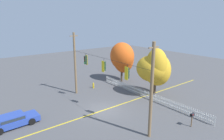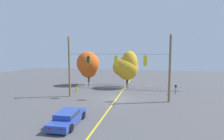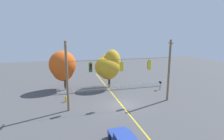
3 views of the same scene
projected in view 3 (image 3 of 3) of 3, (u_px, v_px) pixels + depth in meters
name	position (u px, v px, depth m)	size (l,w,h in m)	color
ground	(121.00, 105.00, 23.22)	(80.00, 80.00, 0.00)	#4C4C4F
lane_centerline_stripe	(121.00, 105.00, 23.22)	(0.16, 36.00, 0.01)	gold
signal_support_span	(122.00, 73.00, 22.38)	(13.28, 1.10, 8.11)	brown
traffic_signal_eastbound_side	(91.00, 68.00, 21.24)	(0.43, 0.38, 1.40)	black
traffic_signal_southbound_primary	(121.00, 66.00, 22.18)	(0.43, 0.38, 1.45)	black
traffic_signal_northbound_secondary	(149.00, 65.00, 23.10)	(0.43, 0.38, 1.43)	black
white_picket_fence	(113.00, 87.00, 29.09)	(17.13, 0.06, 0.97)	silver
autumn_maple_near_fence	(63.00, 65.00, 28.76)	(4.14, 3.51, 6.20)	#473828
autumn_maple_mid	(109.00, 66.00, 29.84)	(4.25, 4.02, 6.28)	#473828
fire_hydrant	(66.00, 99.00, 24.15)	(0.38, 0.22, 0.81)	gold
roadside_mailbox	(160.00, 83.00, 29.03)	(0.25, 0.44, 1.39)	brown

